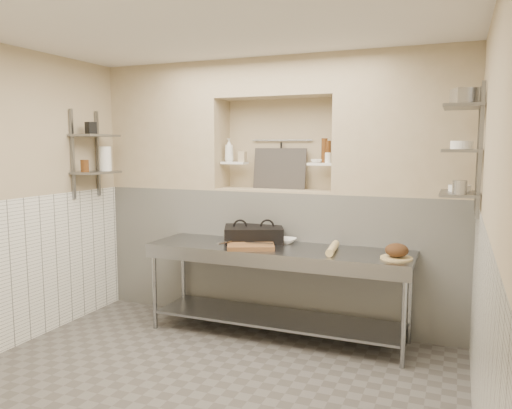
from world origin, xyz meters
The scene contains 48 objects.
floor centered at (0.00, 0.00, -0.05)m, with size 4.00×3.90×0.10m, color #45423D.
ceiling centered at (0.00, 0.00, 2.85)m, with size 4.00×3.90×0.10m, color silver.
wall_left centered at (-2.05, 0.00, 1.40)m, with size 0.10×3.90×2.80m, color tan.
wall_right centered at (2.05, 0.00, 1.40)m, with size 0.10×3.90×2.80m, color tan.
wall_back centered at (0.00, 2.00, 1.40)m, with size 4.00×0.10×2.80m, color tan.
backwall_lower centered at (0.00, 1.75, 0.70)m, with size 4.00×0.40×1.40m, color white.
alcove_sill centered at (0.00, 1.75, 1.41)m, with size 1.30×0.40×0.02m, color tan.
backwall_pillar_left centered at (-1.33, 1.75, 2.10)m, with size 1.35×0.40×1.40m, color tan.
backwall_pillar_right centered at (1.33, 1.75, 2.10)m, with size 1.35×0.40×1.40m, color tan.
backwall_header centered at (0.00, 1.75, 2.60)m, with size 1.30×0.40×0.40m, color tan.
wainscot_left centered at (-1.99, 0.00, 0.70)m, with size 0.02×3.90×1.40m, color white.
wainscot_right centered at (1.99, 0.00, 0.70)m, with size 0.02×3.90×1.40m, color white.
alcove_shelf_left centered at (-0.50, 1.75, 1.70)m, with size 0.28×0.16×0.03m, color white.
alcove_shelf_right centered at (0.50, 1.75, 1.70)m, with size 0.28×0.16×0.03m, color white.
utensil_rail centered at (0.00, 1.92, 1.95)m, with size 0.02×0.02×0.70m, color gray.
hanging_steel centered at (0.00, 1.90, 1.78)m, with size 0.02×0.02×0.30m, color black.
splash_panel centered at (0.00, 1.85, 1.64)m, with size 0.60×0.02×0.45m, color #383330.
shelf_rail_left_a centered at (-1.98, 1.25, 1.80)m, with size 0.03×0.03×0.95m, color slate.
shelf_rail_left_b centered at (-1.98, 0.85, 1.80)m, with size 0.03×0.03×0.95m, color slate.
wall_shelf_left_lower centered at (-1.84, 1.05, 1.60)m, with size 0.30×0.50×0.03m, color slate.
wall_shelf_left_upper centered at (-1.84, 1.05, 2.00)m, with size 0.30×0.50×0.03m, color slate.
shelf_rail_right_a centered at (1.98, 1.25, 1.85)m, with size 0.03×0.03×1.05m, color slate.
shelf_rail_right_b centered at (1.98, 0.85, 1.85)m, with size 0.03×0.03×1.05m, color slate.
wall_shelf_right_lower centered at (1.84, 1.05, 1.50)m, with size 0.30×0.50×0.03m, color slate.
wall_shelf_right_mid centered at (1.84, 1.05, 1.85)m, with size 0.30×0.50×0.03m, color slate.
wall_shelf_right_upper centered at (1.84, 1.05, 2.20)m, with size 0.30×0.50×0.03m, color slate.
prep_table centered at (0.21, 1.18, 0.64)m, with size 2.60×0.70×0.90m.
panini_press centered at (-0.11, 1.37, 0.98)m, with size 0.71×0.63×0.16m.
cutting_board centered at (-0.01, 1.06, 0.92)m, with size 0.45×0.32×0.04m, color brown.
knife_blade centered at (0.06, 1.11, 0.95)m, with size 0.27×0.03×0.01m, color gray.
tongs centered at (-0.25, 0.99, 0.96)m, with size 0.02×0.02×0.27m, color gray.
mixing_bowl centered at (0.22, 1.41, 0.93)m, with size 0.22×0.22×0.05m, color white.
rolling_pin centered at (0.77, 1.18, 0.94)m, with size 0.07×0.07×0.47m, color #D5B870.
bread_board centered at (1.35, 1.12, 0.91)m, with size 0.28×0.28×0.02m, color #D5B870.
bread_loaf centered at (1.35, 1.12, 0.98)m, with size 0.20×0.20×0.12m, color #4C2D19.
bottle_soap centered at (-0.56, 1.73, 1.84)m, with size 0.10×0.10×0.26m, color white.
jar_alcove centered at (-0.40, 1.74, 1.77)m, with size 0.08×0.08×0.12m, color tan.
bowl_alcove centered at (0.44, 1.75, 1.73)m, with size 0.12×0.12×0.04m, color white.
condiment_a centered at (0.56, 1.77, 1.83)m, with size 0.06×0.06×0.23m, color #4E2B11.
condiment_b centered at (0.52, 1.77, 1.84)m, with size 0.06×0.06×0.25m, color #4E2B11.
condiment_c centered at (0.57, 1.75, 1.77)m, with size 0.06×0.06×0.11m, color white.
jug_left centered at (-1.84, 1.21, 1.75)m, with size 0.13×0.13×0.27m, color white.
jar_left centered at (-1.84, 0.87, 1.68)m, with size 0.09×0.09×0.13m, color #4E2B11.
box_left_upper centered at (-1.84, 0.99, 2.08)m, with size 0.09×0.09×0.13m, color black.
bowl_right centered at (1.84, 1.12, 1.54)m, with size 0.18×0.18×0.05m, color white.
canister_right centered at (1.84, 0.83, 1.57)m, with size 0.11×0.11×0.11m, color gray.
bowl_right_mid centered at (1.84, 1.10, 1.90)m, with size 0.18×0.18×0.07m, color white.
basket_right centered at (1.84, 1.03, 2.28)m, with size 0.16×0.20×0.13m, color gray.
Camera 1 is at (1.83, -3.33, 1.88)m, focal length 35.00 mm.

